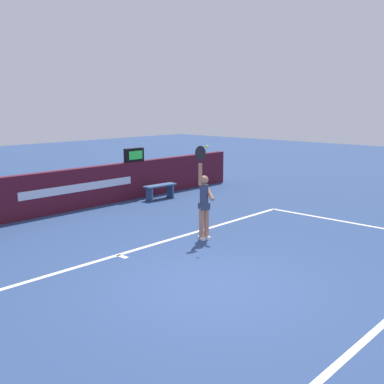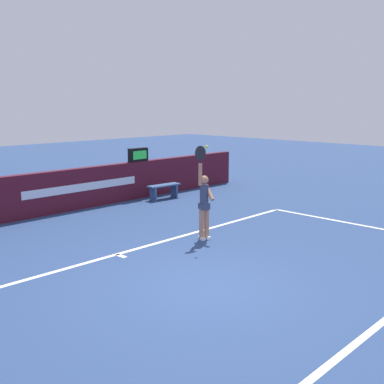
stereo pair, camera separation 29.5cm
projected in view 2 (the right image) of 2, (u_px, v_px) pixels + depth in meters
The scene contains 7 objects.
ground_plane at pixel (205, 287), 8.47m from camera, with size 60.00×60.00×0.00m, color navy.
court_lines at pixel (209, 288), 8.40m from camera, with size 12.36×5.61×0.00m.
back_wall at pixel (19, 197), 13.24m from camera, with size 18.10×0.26×1.27m.
speed_display at pixel (138, 155), 16.12m from camera, with size 0.75×0.20×0.46m.
tennis_player at pixel (204, 201), 11.26m from camera, with size 0.43×0.45×2.28m.
tennis_ball at pixel (207, 147), 10.67m from camera, with size 0.07×0.07×0.07m.
courtside_bench_near at pixel (164, 188), 16.17m from camera, with size 1.24×0.44×0.50m.
Camera 2 is at (-5.91, -5.41, 3.25)m, focal length 44.06 mm.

